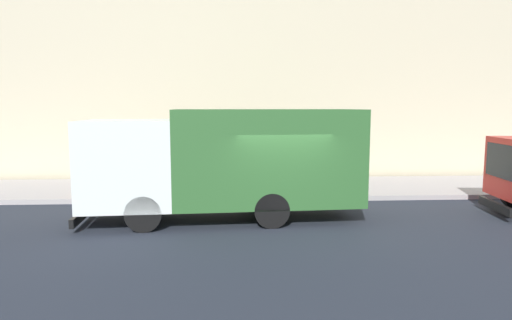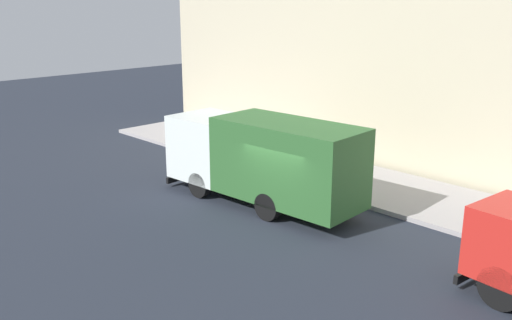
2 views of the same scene
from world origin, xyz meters
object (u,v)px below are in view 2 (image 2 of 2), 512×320
Objects in this scene: traffic_cone_orange at (230,151)px; large_utility_truck at (262,157)px; pedestrian_walking at (327,138)px; street_sign_post at (316,151)px.

large_utility_truck is at bearing -120.19° from traffic_cone_orange.
large_utility_truck is 6.34m from pedestrian_walking.
pedestrian_walking is 4.02m from street_sign_post.
street_sign_post is (-0.26, -5.26, 1.06)m from traffic_cone_orange.
pedestrian_walking is at bearing 32.43° from street_sign_post.
large_utility_truck reaches higher than street_sign_post.
pedestrian_walking is 4.45m from traffic_cone_orange.
traffic_cone_orange is (2.91, 4.99, -1.28)m from large_utility_truck.
large_utility_truck is 13.73× the size of traffic_cone_orange.
large_utility_truck is 3.51× the size of street_sign_post.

